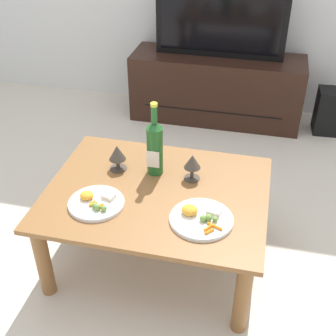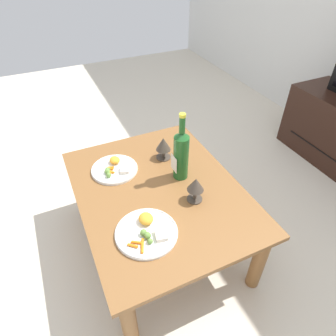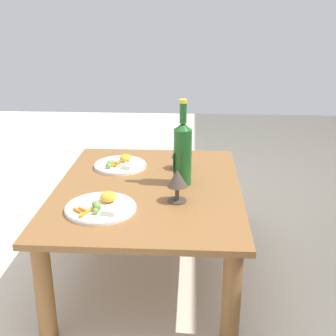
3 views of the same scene
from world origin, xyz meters
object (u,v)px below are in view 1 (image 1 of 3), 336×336
(dining_table, at_px, (157,203))
(dinner_plate_right, at_px, (201,218))
(tv_screen, at_px, (221,20))
(goblet_right, at_px, (192,163))
(floor_speaker, at_px, (328,111))
(tv_stand, at_px, (216,88))
(goblet_left, at_px, (117,154))
(dinner_plate_left, at_px, (96,202))
(wine_bottle, at_px, (155,146))

(dining_table, distance_m, dinner_plate_right, 0.30)
(dining_table, distance_m, tv_screen, 1.68)
(dinner_plate_right, bearing_deg, goblet_right, 107.90)
(dining_table, xyz_separation_m, floor_speaker, (0.94, 1.59, -0.19))
(tv_stand, distance_m, goblet_right, 1.52)
(goblet_left, bearing_deg, floor_speaker, 51.16)
(goblet_left, bearing_deg, goblet_right, 0.00)
(dining_table, relative_size, floor_speaker, 3.03)
(dinner_plate_left, bearing_deg, tv_stand, 80.04)
(tv_stand, xyz_separation_m, tv_screen, (-0.00, -0.00, 0.53))
(wine_bottle, distance_m, goblet_left, 0.20)
(tv_screen, xyz_separation_m, floor_speaker, (0.87, -0.03, -0.62))
(goblet_left, bearing_deg, dinner_plate_left, -91.51)
(goblet_right, height_order, dinner_plate_right, goblet_right)
(tv_screen, relative_size, dinner_plate_right, 3.42)
(dining_table, bearing_deg, tv_screen, 87.52)
(dinner_plate_left, distance_m, dinner_plate_right, 0.48)
(dining_table, relative_size, wine_bottle, 2.73)
(goblet_right, relative_size, dinner_plate_left, 0.53)
(tv_stand, distance_m, floor_speaker, 0.87)
(dining_table, bearing_deg, floor_speaker, 59.48)
(goblet_left, bearing_deg, dining_table, -29.56)
(wine_bottle, height_order, goblet_right, wine_bottle)
(floor_speaker, xyz_separation_m, goblet_right, (-0.79, -1.46, 0.36))
(wine_bottle, bearing_deg, goblet_right, -4.79)
(tv_screen, height_order, goblet_left, tv_screen)
(dining_table, distance_m, goblet_right, 0.26)
(dining_table, relative_size, dinner_plate_right, 3.73)
(floor_speaker, height_order, goblet_left, goblet_left)
(floor_speaker, bearing_deg, tv_screen, 175.07)
(goblet_right, distance_m, dinner_plate_right, 0.32)
(tv_screen, relative_size, goblet_left, 7.02)
(tv_screen, bearing_deg, dinner_plate_right, -84.56)
(dining_table, relative_size, dinner_plate_left, 4.07)
(dining_table, relative_size, tv_screen, 1.09)
(wine_bottle, bearing_deg, dinner_plate_left, -122.39)
(tv_screen, distance_m, floor_speaker, 1.07)
(dinner_plate_right, bearing_deg, goblet_left, 148.24)
(floor_speaker, bearing_deg, tv_stand, 174.92)
(floor_speaker, xyz_separation_m, dinner_plate_right, (-0.70, -1.75, 0.28))
(goblet_left, bearing_deg, wine_bottle, 4.79)
(dining_table, xyz_separation_m, tv_stand, (0.07, 1.63, -0.11))
(tv_stand, relative_size, dinner_plate_left, 5.14)
(tv_screen, height_order, goblet_right, tv_screen)
(tv_stand, bearing_deg, dining_table, -92.47)
(dining_table, relative_size, goblet_left, 7.65)
(goblet_right, xyz_separation_m, dinner_plate_left, (-0.39, -0.30, -0.08))
(tv_stand, xyz_separation_m, goblet_right, (0.07, -1.49, 0.27))
(dining_table, bearing_deg, tv_stand, 87.53)
(dining_table, bearing_deg, wine_bottle, 106.88)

